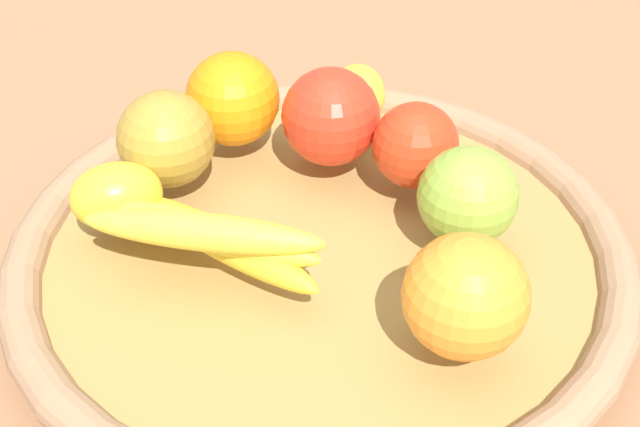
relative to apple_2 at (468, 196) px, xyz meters
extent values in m
plane|color=#976947|center=(0.03, 0.10, -0.08)|extent=(2.40, 2.40, 0.00)
cylinder|color=#A18045|center=(0.03, 0.10, -0.06)|extent=(0.43, 0.43, 0.03)
torus|color=#9C7657|center=(0.03, 0.10, -0.05)|extent=(0.45, 0.45, 0.03)
sphere|color=#8AB33E|center=(0.00, 0.00, 0.00)|extent=(0.09, 0.09, 0.07)
sphere|color=red|center=(0.12, 0.06, 0.00)|extent=(0.10, 0.10, 0.08)
ellipsoid|color=yellow|center=(0.04, 0.17, -0.02)|extent=(0.15, 0.11, 0.03)
ellipsoid|color=yellow|center=(0.03, 0.18, -0.01)|extent=(0.13, 0.14, 0.03)
ellipsoid|color=yellow|center=(0.02, 0.18, 0.00)|extent=(0.10, 0.16, 0.03)
sphere|color=orange|center=(0.18, 0.12, 0.00)|extent=(0.08, 0.08, 0.08)
sphere|color=orange|center=(-0.09, 0.05, 0.00)|extent=(0.08, 0.08, 0.08)
sphere|color=red|center=(0.07, 0.01, 0.00)|extent=(0.09, 0.09, 0.07)
ellipsoid|color=yellow|center=(0.10, 0.23, -0.01)|extent=(0.05, 0.07, 0.05)
ellipsoid|color=yellow|center=(0.17, 0.02, -0.01)|extent=(0.08, 0.07, 0.05)
sphere|color=#A98731|center=(0.14, 0.18, 0.00)|extent=(0.10, 0.10, 0.07)
camera|label=1|loc=(-0.44, 0.26, 0.38)|focal=51.19mm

